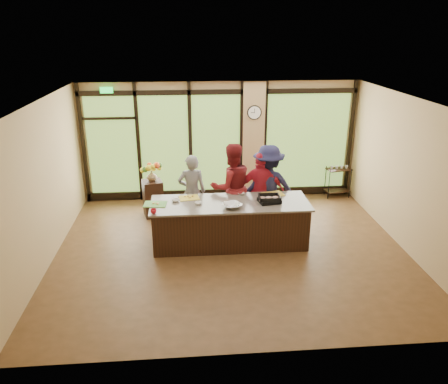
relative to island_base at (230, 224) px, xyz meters
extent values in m
plane|color=#4C331B|center=(0.00, -0.30, -0.44)|extent=(7.00, 7.00, 0.00)
plane|color=white|center=(0.00, -0.30, 2.56)|extent=(7.00, 7.00, 0.00)
plane|color=tan|center=(0.00, 2.70, 1.06)|extent=(7.00, 0.00, 7.00)
plane|color=tan|center=(-3.50, -0.30, 1.06)|extent=(0.00, 6.00, 6.00)
plane|color=tan|center=(3.50, -0.30, 1.06)|extent=(0.00, 6.00, 6.00)
cube|color=tan|center=(0.85, 2.64, 1.06)|extent=(0.55, 0.12, 3.00)
cube|color=black|center=(0.00, 2.65, 2.31)|extent=(6.90, 0.08, 0.12)
cube|color=black|center=(0.00, 2.65, -0.32)|extent=(6.90, 0.08, 0.20)
cube|color=#19D83F|center=(-2.70, 2.60, 2.39)|extent=(0.30, 0.04, 0.14)
cube|color=#316122|center=(-2.70, 2.67, 1.01)|extent=(1.20, 0.02, 2.50)
cube|color=#316122|center=(-1.40, 2.67, 1.01)|extent=(1.20, 0.02, 2.50)
cube|color=#316122|center=(-0.10, 2.67, 1.01)|extent=(1.20, 0.02, 2.50)
cube|color=#316122|center=(2.25, 2.67, 1.01)|extent=(2.10, 0.02, 2.50)
cube|color=black|center=(-3.40, 2.65, 1.06)|extent=(0.08, 0.08, 3.00)
cube|color=black|center=(-2.05, 2.65, 1.06)|extent=(0.08, 0.08, 3.00)
cube|color=black|center=(-0.75, 2.65, 1.06)|extent=(0.08, 0.08, 3.00)
cube|color=black|center=(0.55, 2.65, 1.06)|extent=(0.08, 0.08, 3.00)
cube|color=black|center=(1.15, 2.65, 1.06)|extent=(0.08, 0.08, 3.00)
cube|color=black|center=(3.40, 2.65, 1.06)|extent=(0.08, 0.08, 3.00)
cube|color=black|center=(0.00, 0.00, 0.00)|extent=(3.10, 1.00, 0.88)
cube|color=slate|center=(0.00, 0.00, 0.46)|extent=(3.20, 1.10, 0.04)
cylinder|color=black|center=(0.85, 2.57, 1.81)|extent=(0.36, 0.04, 0.36)
cylinder|color=white|center=(0.85, 2.55, 1.81)|extent=(0.31, 0.01, 0.31)
cube|color=black|center=(0.85, 2.55, 1.86)|extent=(0.01, 0.00, 0.11)
cube|color=black|center=(0.80, 2.55, 1.81)|extent=(0.09, 0.00, 0.01)
imported|color=slate|center=(-0.76, 0.87, 0.40)|extent=(0.63, 0.43, 1.69)
imported|color=maroon|center=(0.10, 0.75, 0.53)|extent=(1.09, 0.94, 1.95)
imported|color=#B31B2E|center=(0.75, 0.70, 0.43)|extent=(1.06, 0.55, 1.74)
imported|color=#1B1B3B|center=(0.92, 0.79, 0.50)|extent=(1.24, 0.74, 1.88)
cube|color=black|center=(0.79, -0.06, 0.52)|extent=(0.48, 0.40, 0.08)
imported|color=silver|center=(0.01, -0.28, 0.52)|extent=(0.48, 0.48, 0.09)
cube|color=#539C38|center=(-1.50, 0.01, 0.49)|extent=(0.48, 0.38, 0.01)
cube|color=gold|center=(-0.82, 0.31, 0.49)|extent=(0.45, 0.36, 0.01)
cube|color=gold|center=(0.95, 0.37, 0.49)|extent=(0.49, 0.41, 0.01)
imported|color=white|center=(-1.10, 0.15, 0.51)|extent=(0.21, 0.21, 0.05)
imported|color=white|center=(-0.64, -0.04, 0.50)|extent=(0.15, 0.15, 0.05)
imported|color=white|center=(0.28, 0.42, 0.50)|extent=(0.16, 0.16, 0.04)
imported|color=red|center=(-1.50, -0.44, 0.53)|extent=(0.15, 0.15, 0.09)
cube|color=black|center=(-1.67, 1.59, 0.00)|extent=(0.53, 0.53, 0.87)
imported|color=olive|center=(-1.67, 1.59, 0.56)|extent=(0.29, 0.29, 0.25)
cube|color=black|center=(3.10, 2.45, -0.28)|extent=(0.68, 0.47, 0.03)
cube|color=black|center=(3.10, 2.45, 0.31)|extent=(0.68, 0.47, 0.03)
cylinder|color=black|center=(2.82, 2.29, -0.04)|extent=(0.02, 0.02, 0.80)
cylinder|color=black|center=(3.38, 2.29, -0.04)|extent=(0.02, 0.02, 0.80)
cylinder|color=black|center=(2.82, 2.61, -0.04)|extent=(0.02, 0.02, 0.80)
cylinder|color=black|center=(3.38, 2.61, -0.04)|extent=(0.02, 0.02, 0.80)
imported|color=silver|center=(2.90, 2.45, 0.37)|extent=(0.10, 0.10, 0.08)
imported|color=silver|center=(3.04, 2.45, 0.37)|extent=(0.10, 0.10, 0.08)
imported|color=silver|center=(3.17, 2.45, 0.37)|extent=(0.10, 0.10, 0.08)
imported|color=silver|center=(3.30, 2.45, 0.37)|extent=(0.10, 0.10, 0.08)
camera|label=1|loc=(-0.81, -8.11, 3.81)|focal=35.00mm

